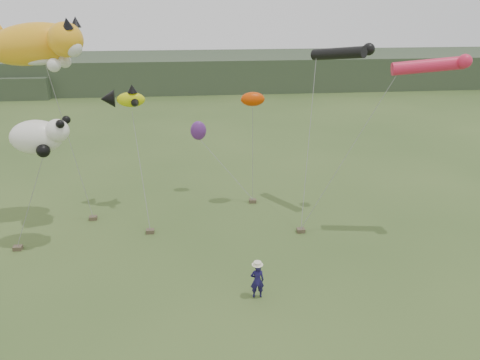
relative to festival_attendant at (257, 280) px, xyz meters
name	(u,v)px	position (x,y,z in m)	size (l,w,h in m)	color
ground	(225,283)	(-1.24, 1.07, -0.77)	(120.00, 120.00, 0.00)	#385123
headland	(177,72)	(-4.35, 45.76, 1.16)	(90.00, 13.00, 4.00)	#2D3D28
festival_attendant	(257,280)	(0.00, 0.00, 0.00)	(0.56, 0.37, 1.53)	#171245
sandbag_anchors	(167,225)	(-3.93, 6.55, -0.66)	(14.28, 4.60, 0.21)	brown
cat_kite	(40,44)	(-9.43, 8.09, 8.42)	(5.74, 3.06, 2.54)	#F4A519
fish_kite	(122,99)	(-6.05, 9.54, 5.43)	(2.49, 1.66, 1.27)	#CAD50A
tube_kites	(386,58)	(7.04, 6.58, 7.74)	(6.01, 5.89, 1.18)	black
panda_kite	(40,137)	(-9.23, 5.37, 4.66)	(2.74, 1.77, 1.70)	white
misc_kites	(226,115)	(-0.49, 10.14, 4.27)	(4.09, 2.70, 3.20)	#CF3A01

